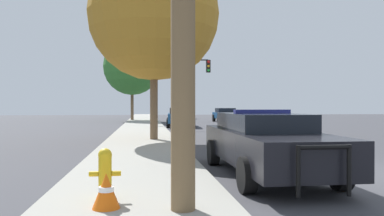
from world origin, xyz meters
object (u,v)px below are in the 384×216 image
(traffic_light, at_px, (177,77))
(tree_sidewalk_near, at_px, (154,15))
(traffic_cone, at_px, (106,191))
(car_background_midblock, at_px, (180,117))
(tree_sidewalk_far, at_px, (132,66))
(fire_hydrant, at_px, (105,172))
(police_car, at_px, (265,142))
(car_background_oncoming, at_px, (225,114))
(car_background_distant, at_px, (184,112))

(traffic_light, height_order, tree_sidewalk_near, tree_sidewalk_near)
(traffic_cone, bearing_deg, car_background_midblock, 81.83)
(tree_sidewalk_near, distance_m, tree_sidewalk_far, 21.88)
(fire_hydrant, height_order, traffic_cone, fire_hydrant)
(police_car, relative_size, car_background_oncoming, 1.25)
(traffic_light, bearing_deg, traffic_cone, -97.73)
(car_background_oncoming, bearing_deg, traffic_cone, 75.66)
(fire_hydrant, xyz_separation_m, car_background_midblock, (3.23, 21.51, 0.20))
(car_background_oncoming, height_order, tree_sidewalk_near, tree_sidewalk_near)
(car_background_midblock, bearing_deg, police_car, -85.73)
(fire_hydrant, relative_size, tree_sidewalk_near, 0.10)
(car_background_distant, height_order, car_background_oncoming, car_background_distant)
(car_background_distant, relative_size, tree_sidewalk_far, 0.50)
(traffic_light, bearing_deg, car_background_midblock, 70.75)
(car_background_distant, relative_size, tree_sidewalk_near, 0.50)
(tree_sidewalk_far, bearing_deg, police_car, -82.50)
(car_background_distant, xyz_separation_m, car_background_midblock, (-2.05, -17.24, -0.02))
(tree_sidewalk_far, xyz_separation_m, traffic_cone, (0.68, -32.55, -5.10))
(car_background_distant, height_order, tree_sidewalk_near, tree_sidewalk_near)
(police_car, height_order, tree_sidewalk_far, tree_sidewalk_far)
(tree_sidewalk_near, bearing_deg, car_background_oncoming, 68.81)
(traffic_cone, bearing_deg, fire_hydrant, 97.47)
(car_background_distant, xyz_separation_m, tree_sidewalk_far, (-5.89, -6.73, 4.71))
(tree_sidewalk_far, bearing_deg, fire_hydrant, -88.91)
(police_car, xyz_separation_m, car_background_midblock, (-0.07, 19.23, -0.00))
(fire_hydrant, height_order, car_background_midblock, car_background_midblock)
(car_background_oncoming, xyz_separation_m, tree_sidewalk_near, (-7.22, -18.62, 4.71))
(police_car, xyz_separation_m, car_background_distant, (1.97, 36.47, 0.01))
(car_background_distant, distance_m, tree_sidewalk_near, 29.23)
(fire_hydrant, bearing_deg, police_car, 34.60)
(traffic_light, height_order, traffic_cone, traffic_light)
(traffic_light, bearing_deg, tree_sidewalk_far, 107.46)
(car_background_midblock, height_order, tree_sidewalk_far, tree_sidewalk_far)
(car_background_midblock, height_order, car_background_oncoming, car_background_midblock)
(tree_sidewalk_far, bearing_deg, traffic_cone, -88.81)
(car_background_oncoming, bearing_deg, car_background_midblock, 56.89)
(fire_hydrant, bearing_deg, traffic_cone, -82.53)
(car_background_oncoming, xyz_separation_m, tree_sidewalk_far, (-8.84, 3.20, 4.76))
(traffic_cone, bearing_deg, tree_sidewalk_near, 85.00)
(police_car, height_order, car_background_distant, police_car)
(car_background_midblock, xyz_separation_m, tree_sidewalk_far, (-3.84, 10.52, 4.73))
(police_car, distance_m, tree_sidewalk_near, 9.49)
(car_background_oncoming, bearing_deg, tree_sidewalk_far, -18.71)
(police_car, xyz_separation_m, traffic_light, (-0.35, 18.42, 2.86))
(fire_hydrant, height_order, traffic_light, traffic_light)
(traffic_light, bearing_deg, police_car, -88.90)
(police_car, height_order, tree_sidewalk_near, tree_sidewalk_near)
(traffic_light, relative_size, car_background_midblock, 1.07)
(fire_hydrant, relative_size, traffic_cone, 1.60)
(car_background_distant, xyz_separation_m, traffic_cone, (-5.21, -39.28, -0.39))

